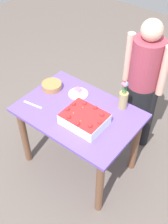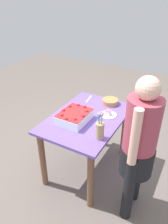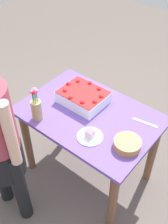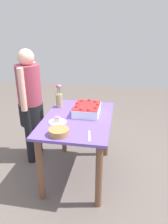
{
  "view_description": "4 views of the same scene",
  "coord_description": "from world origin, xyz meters",
  "px_view_note": "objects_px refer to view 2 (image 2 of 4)",
  "views": [
    {
      "loc": [
        1.18,
        -1.43,
        2.54
      ],
      "look_at": [
        0.1,
        -0.04,
        0.86
      ],
      "focal_mm": 45.0,
      "sensor_mm": 36.0,
      "label": 1
    },
    {
      "loc": [
        1.85,
        1.01,
        2.08
      ],
      "look_at": [
        0.08,
        0.01,
        0.89
      ],
      "focal_mm": 35.0,
      "sensor_mm": 36.0,
      "label": 2
    },
    {
      "loc": [
        -1.01,
        1.3,
        2.31
      ],
      "look_at": [
        0.03,
        0.03,
        0.81
      ],
      "focal_mm": 45.0,
      "sensor_mm": 36.0,
      "label": 3
    },
    {
      "loc": [
        -2.21,
        -0.46,
        1.8
      ],
      "look_at": [
        0.03,
        -0.07,
        0.84
      ],
      "focal_mm": 35.0,
      "sensor_mm": 36.0,
      "label": 4
    }
  ],
  "objects_px": {
    "sheet_cake": "(74,116)",
    "flower_vase": "(100,129)",
    "fruit_bowl": "(110,102)",
    "person_standing": "(139,143)",
    "serving_plate_with_slice": "(108,114)",
    "cake_knife": "(89,99)"
  },
  "relations": [
    {
      "from": "serving_plate_with_slice",
      "to": "fruit_bowl",
      "type": "xyz_separation_m",
      "value": [
        -0.26,
        -0.09,
        0.01
      ]
    },
    {
      "from": "cake_knife",
      "to": "fruit_bowl",
      "type": "height_order",
      "value": "fruit_bowl"
    },
    {
      "from": "flower_vase",
      "to": "serving_plate_with_slice",
      "type": "bearing_deg",
      "value": -166.74
    },
    {
      "from": "fruit_bowl",
      "to": "person_standing",
      "type": "bearing_deg",
      "value": 39.91
    },
    {
      "from": "cake_knife",
      "to": "flower_vase",
      "type": "relative_size",
      "value": 0.69
    },
    {
      "from": "sheet_cake",
      "to": "fruit_bowl",
      "type": "bearing_deg",
      "value": 161.62
    },
    {
      "from": "serving_plate_with_slice",
      "to": "person_standing",
      "type": "xyz_separation_m",
      "value": [
        0.43,
        0.49,
        0.06
      ]
    },
    {
      "from": "serving_plate_with_slice",
      "to": "flower_vase",
      "type": "height_order",
      "value": "flower_vase"
    },
    {
      "from": "flower_vase",
      "to": "person_standing",
      "type": "bearing_deg",
      "value": 91.52
    },
    {
      "from": "serving_plate_with_slice",
      "to": "sheet_cake",
      "type": "bearing_deg",
      "value": -43.48
    },
    {
      "from": "fruit_bowl",
      "to": "person_standing",
      "type": "height_order",
      "value": "person_standing"
    },
    {
      "from": "sheet_cake",
      "to": "cake_knife",
      "type": "bearing_deg",
      "value": -168.31
    },
    {
      "from": "sheet_cake",
      "to": "flower_vase",
      "type": "relative_size",
      "value": 1.25
    },
    {
      "from": "fruit_bowl",
      "to": "person_standing",
      "type": "relative_size",
      "value": 0.13
    },
    {
      "from": "cake_knife",
      "to": "flower_vase",
      "type": "bearing_deg",
      "value": -153.4
    },
    {
      "from": "serving_plate_with_slice",
      "to": "cake_knife",
      "type": "xyz_separation_m",
      "value": [
        -0.24,
        -0.39,
        -0.01
      ]
    },
    {
      "from": "sheet_cake",
      "to": "fruit_bowl",
      "type": "height_order",
      "value": "sheet_cake"
    },
    {
      "from": "sheet_cake",
      "to": "flower_vase",
      "type": "xyz_separation_m",
      "value": [
        0.15,
        0.38,
        0.06
      ]
    },
    {
      "from": "cake_knife",
      "to": "person_standing",
      "type": "bearing_deg",
      "value": -136.59
    },
    {
      "from": "sheet_cake",
      "to": "serving_plate_with_slice",
      "type": "height_order",
      "value": "sheet_cake"
    },
    {
      "from": "serving_plate_with_slice",
      "to": "cake_knife",
      "type": "bearing_deg",
      "value": -121.79
    },
    {
      "from": "serving_plate_with_slice",
      "to": "person_standing",
      "type": "relative_size",
      "value": 0.13
    }
  ]
}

